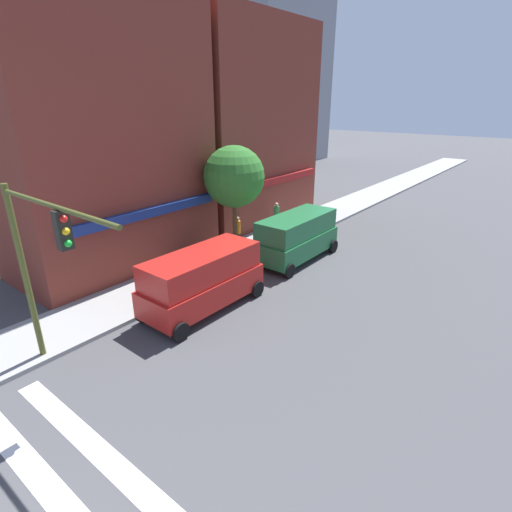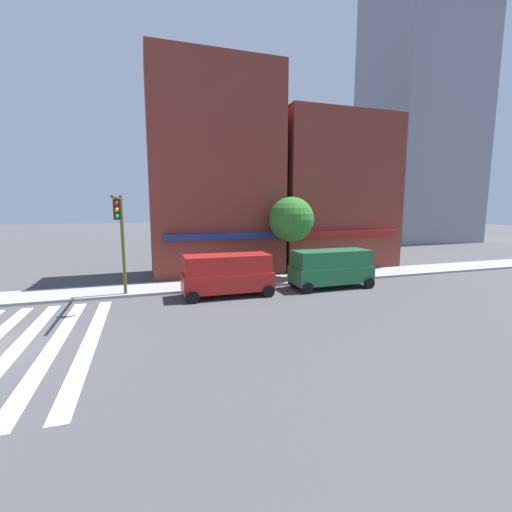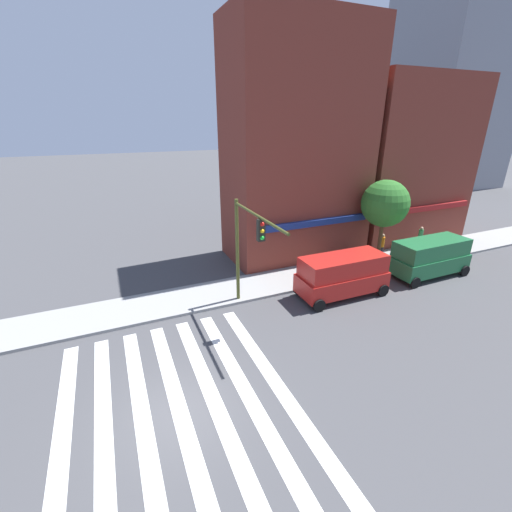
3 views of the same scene
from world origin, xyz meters
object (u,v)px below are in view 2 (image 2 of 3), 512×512
object	(u,v)px
pedestrian_green_top	(342,260)
van_red	(227,273)
pedestrian_orange_vest	(296,263)
street_tree	(291,220)
traffic_signal	(120,228)
van_green	(331,267)

from	to	relation	value
pedestrian_green_top	van_red	bearing A→B (deg)	-117.86
pedestrian_green_top	pedestrian_orange_vest	size ratio (longest dim) A/B	1.00
pedestrian_green_top	street_tree	size ratio (longest dim) A/B	0.32
traffic_signal	pedestrian_green_top	world-z (taller)	traffic_signal
van_red	van_green	world-z (taller)	same
van_red	pedestrian_green_top	world-z (taller)	van_red
traffic_signal	pedestrian_green_top	distance (m)	15.44
van_red	van_green	bearing A→B (deg)	0.57
van_green	van_red	bearing A→B (deg)	179.53
van_green	pedestrian_orange_vest	distance (m)	3.27
traffic_signal	street_tree	xyz separation A→B (m)	(10.56, 2.45, 0.23)
van_red	pedestrian_green_top	bearing A→B (deg)	19.87
pedestrian_green_top	pedestrian_orange_vest	bearing A→B (deg)	-134.66
van_red	traffic_signal	bearing A→B (deg)	176.89
traffic_signal	van_green	bearing A→B (deg)	-1.67
traffic_signal	van_red	xyz separation A→B (m)	(5.47, -0.35, -2.61)
van_red	street_tree	distance (m)	6.46
pedestrian_orange_vest	street_tree	size ratio (longest dim) A/B	0.32
pedestrian_green_top	street_tree	distance (m)	5.32
van_green	street_tree	distance (m)	4.26
pedestrian_green_top	pedestrian_orange_vest	xyz separation A→B (m)	(-3.77, -0.16, 0.00)
van_green	street_tree	size ratio (longest dim) A/B	0.91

